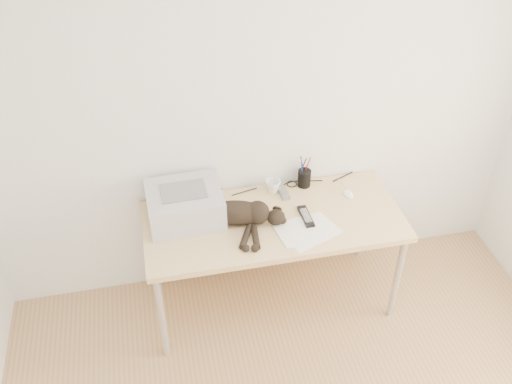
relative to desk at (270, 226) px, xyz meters
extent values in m
plane|color=white|center=(0.00, 0.27, 0.69)|extent=(3.50, 0.00, 3.50)
cube|color=#E7C587|center=(0.00, -0.09, 0.11)|extent=(1.60, 0.70, 0.04)
cylinder|color=#BABABC|center=(-0.75, -0.39, -0.26)|extent=(0.04, 0.04, 0.70)
cylinder|color=#BABABC|center=(0.75, -0.39, -0.26)|extent=(0.04, 0.04, 0.70)
cylinder|color=#BABABC|center=(-0.75, 0.21, -0.26)|extent=(0.04, 0.04, 0.70)
cylinder|color=#BABABC|center=(0.75, 0.21, -0.26)|extent=(0.04, 0.04, 0.70)
cube|color=#E7C587|center=(0.00, 0.24, -0.21)|extent=(1.48, 0.02, 0.60)
cube|color=#B4B4B9|center=(-0.53, 0.04, 0.23)|extent=(0.46, 0.39, 0.20)
cube|color=black|center=(-0.53, 0.04, 0.24)|extent=(0.38, 0.03, 0.12)
cube|color=slate|center=(-0.53, 0.04, 0.34)|extent=(0.27, 0.20, 0.01)
cube|color=white|center=(0.19, -0.25, 0.14)|extent=(0.39, 0.34, 0.00)
cube|color=white|center=(0.16, -0.23, 0.14)|extent=(0.36, 0.28, 0.00)
ellipsoid|color=black|center=(-0.23, -0.07, 0.21)|extent=(0.39, 0.23, 0.15)
sphere|color=black|center=(-0.38, -0.05, 0.20)|extent=(0.16, 0.16, 0.16)
ellipsoid|color=black|center=(0.00, -0.14, 0.19)|extent=(0.13, 0.12, 0.10)
cone|color=black|center=(0.01, -0.09, 0.23)|extent=(0.05, 0.06, 0.05)
cone|color=black|center=(0.03, -0.10, 0.22)|extent=(0.05, 0.06, 0.05)
cylinder|color=black|center=(-0.20, -0.22, 0.15)|extent=(0.09, 0.22, 0.04)
cylinder|color=black|center=(-0.15, -0.24, 0.15)|extent=(0.09, 0.22, 0.04)
cylinder|color=black|center=(-0.51, 0.04, 0.15)|extent=(0.24, 0.08, 0.03)
imported|color=white|center=(0.06, 0.17, 0.18)|extent=(0.13, 0.13, 0.09)
cylinder|color=black|center=(0.28, 0.20, 0.19)|extent=(0.09, 0.09, 0.12)
cylinder|color=#990C0C|center=(0.26, 0.20, 0.27)|extent=(0.01, 0.01, 0.16)
cylinder|color=navy|center=(0.29, 0.21, 0.27)|extent=(0.01, 0.01, 0.16)
cylinder|color=black|center=(0.28, 0.19, 0.27)|extent=(0.01, 0.01, 0.16)
cube|color=slate|center=(0.12, 0.16, 0.14)|extent=(0.07, 0.19, 0.02)
cube|color=black|center=(0.20, -0.12, 0.14)|extent=(0.06, 0.20, 0.02)
ellipsoid|color=white|center=(0.53, 0.04, 0.15)|extent=(0.07, 0.11, 0.03)
camera|label=1|loc=(-0.67, -2.67, 2.42)|focal=40.00mm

